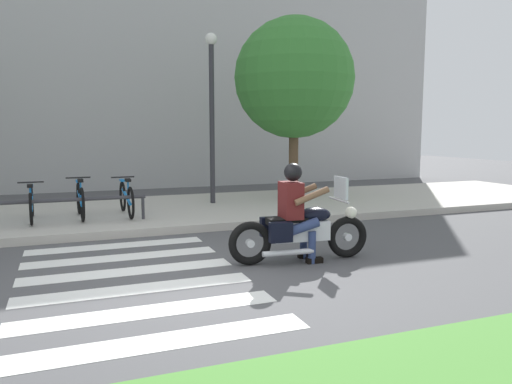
% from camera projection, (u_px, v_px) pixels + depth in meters
% --- Properties ---
extents(ground_plane, '(48.00, 48.00, 0.00)m').
position_uv_depth(ground_plane, '(181.00, 284.00, 6.15)').
color(ground_plane, '#4C4C4F').
extents(sidewalk, '(24.00, 4.40, 0.15)m').
position_uv_depth(sidewalk, '(129.00, 214.00, 10.89)').
color(sidewalk, '#B7B2A8').
rests_on(sidewalk, ground).
extents(crosswalk_stripe_0, '(2.80, 0.40, 0.01)m').
position_uv_depth(crosswalk_stripe_0, '(162.00, 342.00, 4.48)').
color(crosswalk_stripe_0, white).
rests_on(crosswalk_stripe_0, ground).
extents(crosswalk_stripe_1, '(2.80, 0.40, 0.01)m').
position_uv_depth(crosswalk_stripe_1, '(148.00, 312.00, 5.22)').
color(crosswalk_stripe_1, white).
rests_on(crosswalk_stripe_1, ground).
extents(crosswalk_stripe_2, '(2.80, 0.40, 0.01)m').
position_uv_depth(crosswalk_stripe_2, '(137.00, 289.00, 5.96)').
color(crosswalk_stripe_2, white).
rests_on(crosswalk_stripe_2, ground).
extents(crosswalk_stripe_3, '(2.80, 0.40, 0.01)m').
position_uv_depth(crosswalk_stripe_3, '(129.00, 271.00, 6.70)').
color(crosswalk_stripe_3, white).
rests_on(crosswalk_stripe_3, ground).
extents(crosswalk_stripe_4, '(2.80, 0.40, 0.01)m').
position_uv_depth(crosswalk_stripe_4, '(122.00, 257.00, 7.44)').
color(crosswalk_stripe_4, white).
rests_on(crosswalk_stripe_4, ground).
extents(crosswalk_stripe_5, '(2.80, 0.40, 0.01)m').
position_uv_depth(crosswalk_stripe_5, '(117.00, 246.00, 8.18)').
color(crosswalk_stripe_5, white).
rests_on(crosswalk_stripe_5, ground).
extents(motorcycle, '(2.14, 0.68, 1.22)m').
position_uv_depth(motorcycle, '(301.00, 230.00, 7.18)').
color(motorcycle, black).
rests_on(motorcycle, ground).
extents(rider, '(0.66, 0.57, 1.43)m').
position_uv_depth(rider, '(296.00, 206.00, 7.11)').
color(rider, '#591919').
rests_on(rider, ground).
extents(bicycle_2, '(0.48, 1.66, 0.74)m').
position_uv_depth(bicycle_2, '(31.00, 204.00, 9.55)').
color(bicycle_2, black).
rests_on(bicycle_2, sidewalk).
extents(bicycle_3, '(0.48, 1.64, 0.80)m').
position_uv_depth(bicycle_3, '(80.00, 200.00, 9.86)').
color(bicycle_3, black).
rests_on(bicycle_3, sidewalk).
extents(bicycle_4, '(0.48, 1.69, 0.78)m').
position_uv_depth(bicycle_4, '(126.00, 198.00, 10.18)').
color(bicycle_4, black).
rests_on(bicycle_4, sidewalk).
extents(bike_rack, '(4.17, 0.07, 0.49)m').
position_uv_depth(bike_rack, '(29.00, 203.00, 9.03)').
color(bike_rack, '#333338').
rests_on(bike_rack, sidewalk).
extents(street_lamp, '(0.28, 0.28, 4.13)m').
position_uv_depth(street_lamp, '(212.00, 103.00, 11.68)').
color(street_lamp, '#2D2D33').
rests_on(street_lamp, ground).
extents(tree_near_rack, '(3.10, 3.10, 4.77)m').
position_uv_depth(tree_near_rack, '(294.00, 78.00, 12.80)').
color(tree_near_rack, brown).
rests_on(tree_near_rack, ground).
extents(building_backdrop, '(24.00, 1.20, 9.50)m').
position_uv_depth(building_backdrop, '(102.00, 38.00, 15.59)').
color(building_backdrop, '#B0B0B0').
rests_on(building_backdrop, ground).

